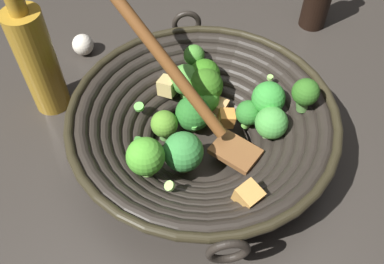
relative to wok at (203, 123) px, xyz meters
name	(u,v)px	position (x,y,z in m)	size (l,w,h in m)	color
ground_plane	(202,148)	(0.00, 0.00, -0.06)	(4.00, 4.00, 0.00)	#332D28
wok	(203,123)	(0.00, 0.00, 0.00)	(0.41, 0.44, 0.26)	black
cooking_oil_bottle	(37,59)	(0.20, -0.20, 0.04)	(0.06, 0.06, 0.25)	#AD7F23
garlic_bulb	(83,45)	(0.12, -0.31, -0.04)	(0.04, 0.04, 0.04)	silver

